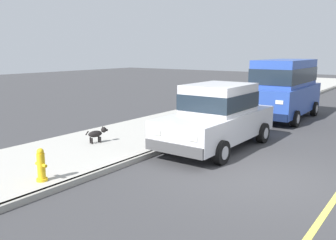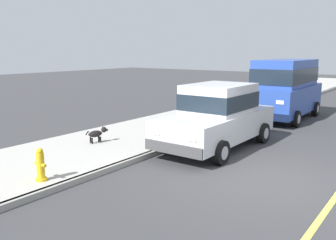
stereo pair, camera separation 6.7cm
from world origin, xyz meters
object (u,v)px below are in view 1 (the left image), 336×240
at_px(car_blue_van, 284,86).
at_px(car_silver_sedan, 218,115).
at_px(dog_black, 97,133).
at_px(fire_hydrant, 41,166).

bearing_deg(car_blue_van, car_silver_sedan, -90.07).
relative_size(car_blue_van, dog_black, 6.73).
height_order(car_silver_sedan, dog_black, car_silver_sedan).
xyz_separation_m(car_silver_sedan, dog_black, (-2.95, -2.13, -0.55)).
xyz_separation_m(car_blue_van, fire_hydrant, (-1.47, -11.04, -0.92)).
xyz_separation_m(car_silver_sedan, fire_hydrant, (-1.46, -5.13, -0.51)).
xyz_separation_m(car_silver_sedan, car_blue_van, (0.01, 5.91, 0.41)).
height_order(car_silver_sedan, fire_hydrant, car_silver_sedan).
bearing_deg(dog_black, car_blue_van, 69.78).
relative_size(dog_black, fire_hydrant, 1.01).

